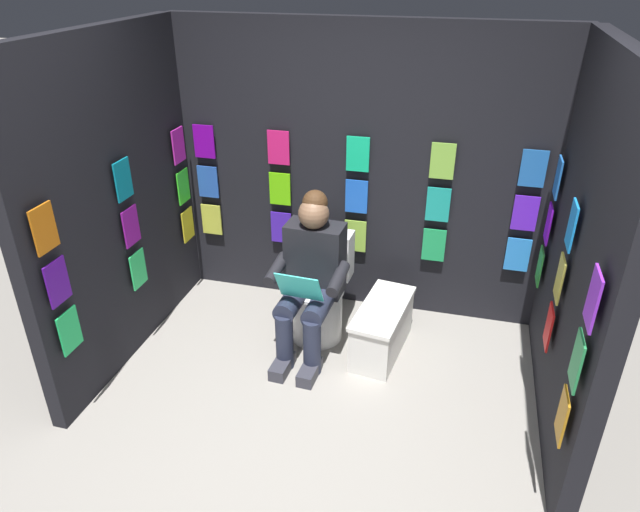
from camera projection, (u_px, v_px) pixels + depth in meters
name	position (u px, v px, depth m)	size (l,w,h in m)	color
ground_plane	(284.00, 477.00, 3.19)	(30.00, 30.00, 0.00)	gray
display_wall_back	(359.00, 174.00, 4.33)	(2.89, 0.14, 2.21)	black
display_wall_left	(581.00, 257.00, 3.15)	(0.14, 1.89, 2.21)	black
display_wall_right	(116.00, 204.00, 3.81)	(0.14, 1.89, 2.21)	black
toilet	(320.00, 294.00, 4.28)	(0.41, 0.56, 0.77)	white
person_reading	(310.00, 277.00, 3.96)	(0.54, 0.70, 1.19)	black
comic_longbox_near	(382.00, 328.00, 4.12)	(0.39, 0.73, 0.38)	white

